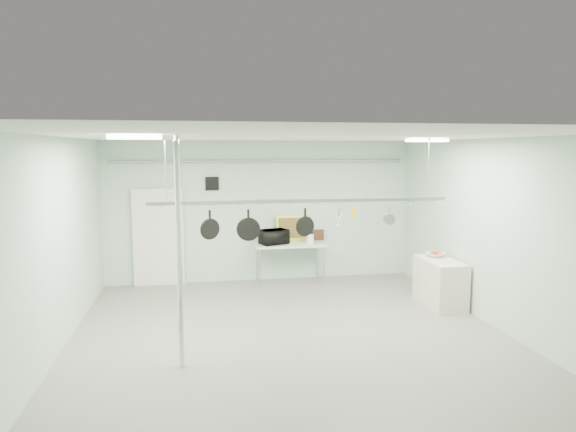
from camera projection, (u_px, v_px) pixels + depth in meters
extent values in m
plane|color=gray|center=(294.00, 342.00, 8.05)|extent=(8.00, 8.00, 0.00)
cube|color=silver|center=(294.00, 137.00, 7.64)|extent=(7.00, 8.00, 0.02)
cube|color=#ACCEBB|center=(261.00, 211.00, 11.74)|extent=(7.00, 0.02, 3.20)
cube|color=#ACCEBB|center=(501.00, 235.00, 8.46)|extent=(0.02, 8.00, 3.20)
cube|color=silver|center=(158.00, 238.00, 11.36)|extent=(1.10, 0.10, 2.20)
cube|color=black|center=(212.00, 184.00, 11.44)|extent=(0.30, 0.04, 0.30)
cylinder|color=gray|center=(261.00, 161.00, 11.50)|extent=(6.60, 0.07, 0.07)
cylinder|color=silver|center=(179.00, 254.00, 6.96)|extent=(0.08, 0.08, 3.20)
cube|color=silver|center=(290.00, 244.00, 11.56)|extent=(1.60, 0.70, 0.05)
cylinder|color=#B7B7BC|center=(260.00, 268.00, 11.21)|extent=(0.04, 0.04, 0.86)
cylinder|color=#B7B7BC|center=(257.00, 263.00, 11.76)|extent=(0.04, 0.04, 0.86)
cylinder|color=#B7B7BC|center=(324.00, 265.00, 11.47)|extent=(0.04, 0.04, 0.86)
cylinder|color=#B7B7BC|center=(318.00, 260.00, 12.01)|extent=(0.04, 0.04, 0.86)
cube|color=beige|center=(440.00, 283.00, 9.91)|extent=(0.60, 1.20, 0.90)
cube|color=#B7B7BC|center=(303.00, 201.00, 8.09)|extent=(4.80, 0.06, 0.06)
cylinder|color=#B7B7BC|center=(165.00, 170.00, 7.66)|extent=(0.02, 0.02, 0.94)
cylinder|color=#B7B7BC|center=(428.00, 168.00, 8.40)|extent=(0.02, 0.02, 0.94)
cube|color=white|center=(135.00, 137.00, 6.48)|extent=(0.65, 0.30, 0.05)
cube|color=white|center=(427.00, 140.00, 8.65)|extent=(0.65, 0.30, 0.05)
imported|color=black|center=(274.00, 237.00, 11.45)|extent=(0.70, 0.59, 0.33)
cylinder|color=white|center=(310.00, 238.00, 11.53)|extent=(0.17, 0.17, 0.23)
cube|color=yellow|center=(293.00, 229.00, 11.83)|extent=(0.79, 0.17, 0.58)
cube|color=#341F12|center=(317.00, 235.00, 11.95)|extent=(0.30, 0.09, 0.25)
imported|color=silver|center=(435.00, 255.00, 10.12)|extent=(0.43, 0.43, 0.09)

